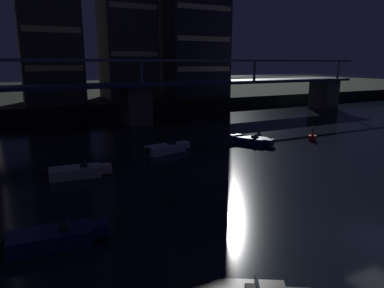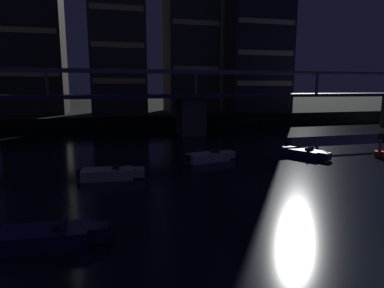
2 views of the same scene
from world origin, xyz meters
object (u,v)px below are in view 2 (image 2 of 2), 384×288
tower_east_tall (254,40)px  tower_central (190,3)px  channel_buoy (379,152)px  speedboat_mid_center (210,157)px  speedboat_near_center (304,153)px  tower_west_low (30,13)px  tower_west_tall (116,29)px  river_bridge (191,105)px  speedboat_near_left (111,174)px  speedboat_mid_left (50,237)px

tower_east_tall → tower_central: bearing=167.3°
tower_east_tall → channel_buoy: (-2.12, -35.44, -15.62)m
speedboat_mid_center → speedboat_near_center: bearing=-4.7°
tower_west_low → channel_buoy: tower_west_low is taller
tower_west_low → tower_west_tall: (14.61, -4.87, -2.95)m
tower_west_tall → tower_central: (14.29, 3.60, 5.95)m
river_bridge → tower_east_tall: (16.81, 15.08, 11.69)m
river_bridge → tower_west_tall: bearing=124.3°
tower_central → speedboat_mid_center: (-7.30, -35.59, -22.45)m
river_bridge → tower_west_tall: 21.29m
speedboat_near_left → channel_buoy: (26.87, 1.44, 0.06)m
tower_west_low → speedboat_near_left: 46.90m
speedboat_near_left → tower_east_tall: bearing=51.8°
tower_central → speedboat_mid_left: (-19.71, -50.37, -22.45)m
speedboat_mid_left → speedboat_near_center: bearing=32.1°
tower_central → speedboat_near_left: tower_central is taller
speedboat_mid_left → speedboat_mid_center: same height
speedboat_near_center → speedboat_mid_center: size_ratio=0.94×
speedboat_near_center → tower_west_tall: bearing=117.1°
speedboat_near_left → tower_west_low: bearing=106.5°
river_bridge → speedboat_near_left: (-12.17, -21.81, -3.99)m
tower_west_low → speedboat_mid_left: size_ratio=6.82×
speedboat_near_center → channel_buoy: size_ratio=2.78×
river_bridge → tower_central: 26.07m
tower_west_low → speedboat_near_center: bearing=-50.2°
tower_west_low → speedboat_mid_center: tower_west_low is taller
speedboat_near_left → speedboat_mid_center: bearing=23.1°
tower_west_low → tower_east_tall: tower_west_low is taller
tower_west_low → tower_central: (28.90, -1.27, 3.00)m
tower_central → speedboat_near_left: size_ratio=7.96×
river_bridge → speedboat_mid_center: size_ratio=15.79×
tower_central → channel_buoy: size_ratio=23.65×
tower_west_low → tower_central: bearing=-2.5°
tower_west_tall → speedboat_near_left: 39.72m
speedboat_near_left → channel_buoy: bearing=3.1°
tower_west_low → tower_central: 29.08m
speedboat_mid_left → channel_buoy: 32.20m
river_bridge → tower_west_low: size_ratio=2.31×
tower_central → speedboat_near_left: (-16.76, -39.64, -22.45)m
speedboat_near_center → tower_central: bearing=94.0°
tower_central → channel_buoy: (10.11, -38.20, -22.39)m
speedboat_mid_left → river_bridge: bearing=65.1°
tower_west_tall → speedboat_near_left: tower_west_tall is taller
tower_east_tall → channel_buoy: size_ratio=15.96×
tower_west_tall → speedboat_mid_center: bearing=-77.7°
tower_west_low → tower_east_tall: size_ratio=1.27×
tower_west_tall → speedboat_mid_center: size_ratio=5.70×
speedboat_near_left → speedboat_mid_left: (-2.95, -10.73, 0.00)m
river_bridge → speedboat_near_center: bearing=-69.0°
tower_central → speedboat_near_left: 48.54m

